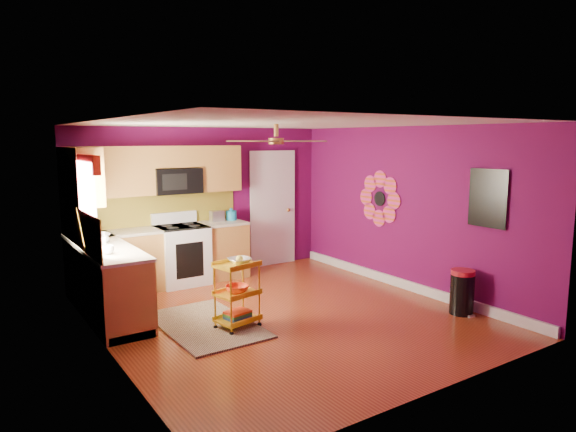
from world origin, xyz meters
TOP-DOWN VIEW (x-y plane):
  - ground at (0.00, 0.00)m, footprint 5.00×5.00m
  - room_envelope at (0.03, 0.00)m, footprint 4.54×5.04m
  - lower_cabinets at (-1.35, 1.82)m, footprint 2.81×2.31m
  - electric_range at (-0.55, 2.17)m, footprint 0.76×0.66m
  - upper_cabinetry at (-1.24, 2.17)m, footprint 2.80×2.30m
  - left_window at (-2.22, 1.05)m, footprint 0.08×1.35m
  - panel_door at (1.35, 2.47)m, footprint 0.95×0.11m
  - right_wall_art at (2.23, -0.34)m, footprint 0.04×2.74m
  - ceiling_fan at (0.00, 0.20)m, footprint 1.01×1.01m
  - shag_rug at (-1.03, 0.23)m, footprint 1.06×1.71m
  - rolling_cart at (-0.73, -0.06)m, footprint 0.57×0.46m
  - trash_can at (1.99, -1.25)m, footprint 0.34×0.36m
  - teal_kettle at (0.40, 2.27)m, footprint 0.18×0.18m
  - toaster at (0.13, 2.27)m, footprint 0.22×0.15m
  - soap_bottle_a at (-2.00, 1.22)m, footprint 0.09×0.09m
  - soap_bottle_b at (-1.90, 1.46)m, footprint 0.12×0.12m
  - counter_dish at (-1.87, 1.85)m, footprint 0.27×0.27m
  - counter_cup at (-2.04, 0.75)m, footprint 0.14×0.14m

SIDE VIEW (x-z plane):
  - ground at x=0.00m, z-range 0.00..0.00m
  - shag_rug at x=-1.03m, z-range 0.00..0.02m
  - trash_can at x=1.99m, z-range 0.00..0.60m
  - lower_cabinets at x=-1.35m, z-range -0.04..0.90m
  - rolling_cart at x=-0.73m, z-range 0.01..0.92m
  - electric_range at x=-0.55m, z-range -0.08..1.05m
  - counter_dish at x=-1.87m, z-range 0.94..1.01m
  - counter_cup at x=-2.04m, z-range 0.94..1.05m
  - soap_bottle_b at x=-1.90m, z-range 0.94..1.09m
  - teal_kettle at x=0.40m, z-range 0.92..1.13m
  - panel_door at x=1.35m, z-range -0.05..2.10m
  - toaster at x=0.13m, z-range 0.94..1.12m
  - soap_bottle_a at x=-2.00m, z-range 0.94..1.14m
  - right_wall_art at x=2.23m, z-range 0.92..1.96m
  - room_envelope at x=0.03m, z-range 0.37..2.89m
  - left_window at x=-2.22m, z-range 1.20..2.28m
  - upper_cabinetry at x=-1.24m, z-range 1.17..2.43m
  - ceiling_fan at x=0.00m, z-range 2.16..2.42m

